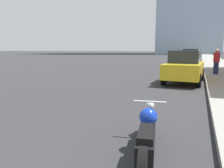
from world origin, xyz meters
The scene contains 7 objects.
sidewalk centered at (5.34, 40.00, 0.07)m, with size 3.16×240.00×0.15m.
motorcycle centered at (2.69, 4.53, 0.36)m, with size 0.69×2.40×0.74m.
parked_car_yellow centered at (2.73, 13.03, 0.82)m, with size 1.95×4.07×1.64m.
parked_car_green centered at (2.66, 24.46, 0.87)m, with size 2.03×4.33×1.73m.
parked_car_red centered at (2.70, 35.17, 0.86)m, with size 2.10×4.14×1.71m.
parked_car_black centered at (2.70, 45.67, 0.84)m, with size 2.09×4.28×1.64m.
pedestrian centered at (4.41, 16.44, 0.95)m, with size 0.36×0.22×1.59m.
Camera 1 is at (3.38, 1.29, 1.70)m, focal length 35.00 mm.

